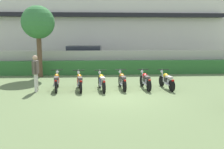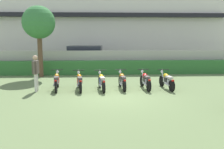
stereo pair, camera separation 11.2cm
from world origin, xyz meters
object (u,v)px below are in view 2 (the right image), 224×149
(motorcycle_in_row_1, at_px, (80,81))
(tree_near_inspector, at_px, (39,23))
(motorcycle_in_row_4, at_px, (145,80))
(motorcycle_in_row_3, at_px, (122,81))
(motorcycle_in_row_0, at_px, (57,81))
(motorcycle_in_row_2, at_px, (102,81))
(motorcycle_in_row_5, at_px, (167,80))
(parked_car, at_px, (87,57))
(inspector_person, at_px, (36,70))

(motorcycle_in_row_1, bearing_deg, tree_near_inspector, 25.85)
(tree_near_inspector, bearing_deg, motorcycle_in_row_4, -33.35)
(motorcycle_in_row_1, xyz_separation_m, motorcycle_in_row_3, (2.13, 0.16, -0.01))
(motorcycle_in_row_0, bearing_deg, motorcycle_in_row_4, -96.47)
(tree_near_inspector, xyz_separation_m, motorcycle_in_row_2, (3.96, -4.20, -3.04))
(tree_near_inspector, bearing_deg, motorcycle_in_row_2, -46.69)
(motorcycle_in_row_2, relative_size, motorcycle_in_row_4, 1.03)
(motorcycle_in_row_2, distance_m, motorcycle_in_row_4, 2.22)
(motorcycle_in_row_3, relative_size, motorcycle_in_row_5, 0.99)
(parked_car, relative_size, motorcycle_in_row_2, 2.43)
(motorcycle_in_row_0, relative_size, inspector_person, 1.10)
(motorcycle_in_row_2, height_order, motorcycle_in_row_4, motorcycle_in_row_4)
(motorcycle_in_row_1, distance_m, motorcycle_in_row_2, 1.09)
(parked_car, bearing_deg, motorcycle_in_row_2, -77.55)
(motorcycle_in_row_3, height_order, motorcycle_in_row_4, motorcycle_in_row_4)
(parked_car, xyz_separation_m, motorcycle_in_row_4, (3.32, -7.92, -0.49))
(tree_near_inspector, xyz_separation_m, inspector_person, (0.80, -4.31, -2.43))
(motorcycle_in_row_0, bearing_deg, parked_car, -14.29)
(parked_car, relative_size, motorcycle_in_row_3, 2.51)
(parked_car, relative_size, motorcycle_in_row_0, 2.40)
(motorcycle_in_row_0, xyz_separation_m, motorcycle_in_row_2, (2.23, -0.16, -0.01))
(motorcycle_in_row_5, bearing_deg, motorcycle_in_row_1, 84.29)
(tree_near_inspector, bearing_deg, motorcycle_in_row_0, -66.79)
(parked_car, distance_m, motorcycle_in_row_5, 9.11)
(tree_near_inspector, bearing_deg, inspector_person, -79.48)
(motorcycle_in_row_1, height_order, motorcycle_in_row_3, motorcycle_in_row_1)
(motorcycle_in_row_5, bearing_deg, motorcycle_in_row_3, 81.37)
(motorcycle_in_row_3, bearing_deg, tree_near_inspector, 46.73)
(tree_near_inspector, xyz_separation_m, motorcycle_in_row_4, (6.18, -4.07, -3.03))
(motorcycle_in_row_4, bearing_deg, inspector_person, 87.91)
(parked_car, xyz_separation_m, motorcycle_in_row_5, (4.40, -7.96, -0.50))
(motorcycle_in_row_0, distance_m, motorcycle_in_row_3, 3.27)
(motorcycle_in_row_2, xyz_separation_m, motorcycle_in_row_3, (1.04, 0.16, 0.00))
(tree_near_inspector, relative_size, motorcycle_in_row_4, 2.48)
(motorcycle_in_row_2, distance_m, inspector_person, 3.22)
(motorcycle_in_row_2, xyz_separation_m, motorcycle_in_row_5, (3.30, 0.09, -0.00))
(motorcycle_in_row_3, bearing_deg, motorcycle_in_row_0, 85.76)
(tree_near_inspector, height_order, motorcycle_in_row_5, tree_near_inspector)
(motorcycle_in_row_0, relative_size, motorcycle_in_row_1, 1.05)
(parked_car, bearing_deg, motorcycle_in_row_1, -85.24)
(motorcycle_in_row_5, relative_size, inspector_person, 1.06)
(motorcycle_in_row_1, distance_m, motorcycle_in_row_4, 3.31)
(motorcycle_in_row_4, bearing_deg, motorcycle_in_row_0, 85.04)
(motorcycle_in_row_0, xyz_separation_m, inspector_person, (-0.93, -0.26, 0.60))
(parked_car, distance_m, motorcycle_in_row_2, 8.14)
(motorcycle_in_row_4, bearing_deg, motorcycle_in_row_5, -96.85)
(motorcycle_in_row_1, xyz_separation_m, motorcycle_in_row_4, (3.30, 0.13, -0.00))
(motorcycle_in_row_1, xyz_separation_m, inspector_person, (-2.07, -0.12, 0.60))
(motorcycle_in_row_5, bearing_deg, tree_near_inspector, 53.67)
(motorcycle_in_row_0, height_order, motorcycle_in_row_1, motorcycle_in_row_0)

